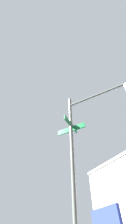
# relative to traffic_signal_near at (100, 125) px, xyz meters

# --- Properties ---
(traffic_signal_near) EXTENTS (2.73, 1.89, 6.24)m
(traffic_signal_near) POSITION_rel_traffic_signal_near_xyz_m (0.00, 0.00, 0.00)
(traffic_signal_near) COLOR #474C47
(traffic_signal_near) RESTS_ON ground_plane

